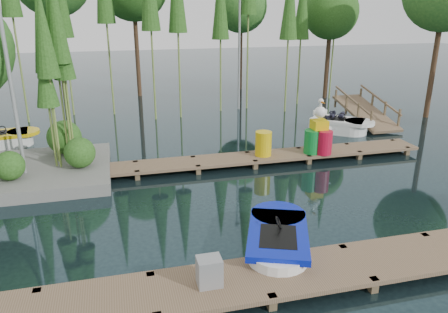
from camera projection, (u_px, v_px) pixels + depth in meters
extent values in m
plane|color=#1D3136|center=(212.00, 198.00, 12.95)|extent=(90.00, 90.00, 0.00)
cube|color=brown|center=(261.00, 278.00, 8.75)|extent=(18.00, 1.50, 0.10)
cube|color=brown|center=(39.00, 301.00, 8.39)|extent=(0.16, 0.16, 0.50)
cube|color=brown|center=(151.00, 284.00, 8.89)|extent=(0.16, 0.16, 0.50)
cube|color=brown|center=(272.00, 306.00, 8.24)|extent=(0.16, 0.16, 0.50)
cube|color=brown|center=(252.00, 269.00, 9.39)|extent=(0.16, 0.16, 0.50)
cube|color=brown|center=(373.00, 289.00, 8.74)|extent=(0.16, 0.16, 0.50)
cube|color=brown|center=(342.00, 256.00, 9.90)|extent=(0.16, 0.16, 0.50)
cube|color=brown|center=(423.00, 244.00, 10.40)|extent=(0.16, 0.16, 0.50)
cube|color=brown|center=(224.00, 160.00, 15.39)|extent=(15.00, 1.20, 0.10)
cube|color=brown|center=(3.00, 190.00, 13.36)|extent=(0.16, 0.16, 0.50)
cube|color=brown|center=(10.00, 179.00, 14.24)|extent=(0.16, 0.16, 0.50)
cube|color=brown|center=(73.00, 184.00, 13.83)|extent=(0.16, 0.16, 0.50)
cube|color=brown|center=(75.00, 173.00, 14.71)|extent=(0.16, 0.16, 0.50)
cube|color=brown|center=(138.00, 178.00, 14.31)|extent=(0.16, 0.16, 0.50)
cube|color=brown|center=(136.00, 168.00, 15.18)|extent=(0.16, 0.16, 0.50)
cube|color=brown|center=(198.00, 173.00, 14.78)|extent=(0.16, 0.16, 0.50)
cube|color=brown|center=(193.00, 163.00, 15.66)|extent=(0.16, 0.16, 0.50)
cube|color=brown|center=(255.00, 167.00, 15.25)|extent=(0.16, 0.16, 0.50)
cube|color=brown|center=(247.00, 158.00, 16.13)|extent=(0.16, 0.16, 0.50)
cube|color=brown|center=(309.00, 162.00, 15.72)|extent=(0.16, 0.16, 0.50)
cube|color=brown|center=(298.00, 154.00, 16.60)|extent=(0.16, 0.16, 0.50)
cube|color=brown|center=(359.00, 158.00, 16.19)|extent=(0.16, 0.16, 0.50)
cube|color=brown|center=(346.00, 150.00, 17.07)|extent=(0.16, 0.16, 0.50)
cube|color=brown|center=(407.00, 153.00, 16.67)|extent=(0.16, 0.16, 0.50)
cube|color=brown|center=(392.00, 146.00, 17.54)|extent=(0.16, 0.16, 0.50)
cube|color=slate|center=(12.00, 175.00, 14.24)|extent=(6.20, 4.20, 0.42)
sphere|color=#2D5D1D|center=(10.00, 166.00, 13.15)|extent=(0.90, 0.90, 0.90)
sphere|color=#2D5D1D|center=(64.00, 137.00, 15.44)|extent=(1.20, 1.20, 1.20)
sphere|color=#2D5D1D|center=(80.00, 153.00, 14.15)|extent=(1.00, 1.00, 1.00)
cylinder|color=olive|center=(60.00, 84.00, 14.24)|extent=(0.07, 0.07, 5.93)
cone|color=#2D5D1D|center=(52.00, 18.00, 13.55)|extent=(0.70, 0.70, 2.97)
cylinder|color=olive|center=(49.00, 90.00, 14.05)|extent=(0.07, 0.07, 5.66)
cone|color=#2D5D1D|center=(41.00, 26.00, 13.40)|extent=(0.70, 0.70, 2.83)
cylinder|color=olive|center=(67.00, 95.00, 14.42)|extent=(0.07, 0.07, 5.22)
cone|color=#2D5D1D|center=(60.00, 38.00, 13.81)|extent=(0.70, 0.70, 2.61)
cylinder|color=olive|center=(52.00, 95.00, 13.54)|extent=(0.07, 0.07, 5.53)
cone|color=#2D5D1D|center=(43.00, 31.00, 12.90)|extent=(0.70, 0.70, 2.76)
cylinder|color=olive|center=(51.00, 119.00, 13.87)|extent=(0.07, 0.07, 4.01)
cone|color=#2D5D1D|center=(44.00, 74.00, 13.41)|extent=(0.70, 0.70, 2.01)
cylinder|color=olive|center=(63.00, 82.00, 14.13)|extent=(0.07, 0.07, 6.11)
cone|color=#2D5D1D|center=(55.00, 13.00, 13.42)|extent=(0.70, 0.70, 3.05)
cylinder|color=#3F2A1B|center=(435.00, 56.00, 21.23)|extent=(0.26, 0.26, 6.06)
cylinder|color=#3F2A1B|center=(328.00, 56.00, 26.01)|extent=(0.26, 0.26, 5.02)
sphere|color=#2D5D1D|center=(331.00, 12.00, 25.18)|extent=(3.16, 3.16, 3.16)
cylinder|color=#3F2A1B|center=(240.00, 49.00, 28.68)|extent=(0.26, 0.26, 5.31)
sphere|color=#346B26|center=(241.00, 6.00, 27.80)|extent=(3.34, 3.34, 3.34)
cylinder|color=#3F2A1B|center=(137.00, 43.00, 26.31)|extent=(0.26, 0.26, 6.46)
cylinder|color=#3F2A1B|center=(59.00, 41.00, 25.19)|extent=(0.26, 0.26, 6.85)
cylinder|color=olive|center=(13.00, 18.00, 19.68)|extent=(0.09, 0.09, 9.66)
cylinder|color=olive|center=(65.00, 38.00, 21.41)|extent=(0.09, 0.09, 7.69)
cylinder|color=olive|center=(107.00, 25.00, 21.35)|extent=(0.09, 0.09, 8.99)
cylinder|color=olive|center=(151.00, 32.00, 20.43)|extent=(0.09, 0.09, 8.44)
cylinder|color=olive|center=(178.00, 33.00, 20.88)|extent=(0.09, 0.09, 8.22)
cylinder|color=olive|center=(221.00, 40.00, 22.35)|extent=(0.09, 0.09, 7.41)
cylinder|color=olive|center=(248.00, 15.00, 22.52)|extent=(0.09, 0.09, 9.77)
cylinder|color=olive|center=(288.00, 40.00, 22.17)|extent=(0.09, 0.09, 7.40)
cylinder|color=olive|center=(301.00, 40.00, 23.99)|extent=(0.09, 0.09, 7.14)
cone|color=#2D5D1D|center=(303.00, 1.00, 23.33)|extent=(0.90, 0.90, 3.93)
cylinder|color=olive|center=(335.00, 25.00, 25.26)|extent=(0.09, 0.09, 8.61)
cylinder|color=gray|center=(9.00, 74.00, 12.80)|extent=(0.12, 0.12, 7.00)
cylinder|color=gray|center=(239.00, 43.00, 22.78)|extent=(0.12, 0.12, 7.00)
cube|color=brown|center=(365.00, 113.00, 20.81)|extent=(1.50, 3.94, 0.95)
cube|color=brown|center=(371.00, 121.00, 19.17)|extent=(0.08, 0.08, 0.90)
cube|color=brown|center=(358.00, 113.00, 20.14)|extent=(0.08, 0.08, 0.90)
cube|color=brown|center=(346.00, 105.00, 21.11)|extent=(0.08, 0.08, 0.90)
cube|color=brown|center=(336.00, 99.00, 22.08)|extent=(0.08, 0.08, 0.90)
cube|color=brown|center=(353.00, 101.00, 20.45)|extent=(0.06, 3.54, 0.83)
cube|color=brown|center=(399.00, 119.00, 19.49)|extent=(0.08, 0.08, 0.90)
cube|color=brown|center=(385.00, 111.00, 20.46)|extent=(0.08, 0.08, 0.90)
cube|color=brown|center=(372.00, 104.00, 21.43)|extent=(0.08, 0.08, 0.90)
cube|color=brown|center=(360.00, 97.00, 22.40)|extent=(0.08, 0.08, 0.90)
cube|color=brown|center=(380.00, 99.00, 20.77)|extent=(0.06, 3.54, 0.83)
cube|color=white|center=(277.00, 247.00, 9.94)|extent=(1.69, 1.69, 0.60)
cylinder|color=white|center=(278.00, 233.00, 10.55)|extent=(1.68, 1.68, 0.60)
cylinder|color=white|center=(277.00, 263.00, 9.32)|extent=(1.68, 1.68, 0.60)
cube|color=#0617A2|center=(278.00, 234.00, 9.83)|extent=(2.05, 2.59, 0.15)
cylinder|color=#0617A2|center=(278.00, 215.00, 10.72)|extent=(1.72, 1.72, 0.15)
cube|color=black|center=(278.00, 237.00, 9.61)|extent=(1.14, 1.29, 0.07)
torus|color=black|center=(278.00, 222.00, 9.91)|extent=(0.26, 0.34, 0.29)
cube|color=white|center=(0.00, 142.00, 17.54)|extent=(1.39, 1.38, 0.56)
cylinder|color=white|center=(17.00, 140.00, 17.76)|extent=(1.38, 1.38, 0.56)
cylinder|color=gold|center=(23.00, 132.00, 17.76)|extent=(1.41, 1.41, 0.14)
torus|color=black|center=(2.00, 129.00, 17.43)|extent=(0.30, 0.19, 0.27)
cube|color=white|center=(337.00, 127.00, 19.60)|extent=(1.80, 1.80, 0.59)
cylinder|color=white|center=(352.00, 129.00, 19.35)|extent=(1.79, 1.79, 0.59)
cylinder|color=white|center=(323.00, 126.00, 19.85)|extent=(1.79, 1.79, 0.59)
cube|color=white|center=(338.00, 120.00, 19.49)|extent=(2.55, 2.41, 0.15)
cylinder|color=white|center=(360.00, 123.00, 19.13)|extent=(1.83, 1.83, 0.15)
cube|color=black|center=(333.00, 119.00, 19.56)|extent=(1.32, 1.28, 0.06)
torus|color=black|center=(342.00, 116.00, 19.36)|extent=(0.33, 0.31, 0.28)
imported|color=#1E1E2D|center=(332.00, 114.00, 19.51)|extent=(0.53, 0.51, 0.96)
imported|color=#1E1E2D|center=(342.00, 114.00, 19.70)|extent=(0.41, 0.40, 0.72)
cube|color=gray|center=(209.00, 271.00, 8.39)|extent=(0.47, 0.40, 0.58)
cylinder|color=gold|center=(263.00, 144.00, 15.56)|extent=(0.59, 0.59, 0.88)
cylinder|color=#0D7629|center=(312.00, 142.00, 15.81)|extent=(0.58, 0.58, 0.86)
cylinder|color=silver|center=(323.00, 138.00, 16.20)|extent=(0.58, 0.58, 0.86)
cylinder|color=#AB0C27|center=(324.00, 142.00, 15.72)|extent=(0.58, 0.58, 0.86)
cube|color=gold|center=(319.00, 125.00, 15.76)|extent=(0.53, 0.53, 0.34)
sphere|color=white|center=(320.00, 112.00, 15.61)|extent=(0.42, 0.42, 0.42)
cylinder|color=white|center=(321.00, 106.00, 15.53)|extent=(0.10, 0.10, 0.29)
sphere|color=white|center=(321.00, 101.00, 15.48)|extent=(0.19, 0.19, 0.19)
cone|color=#D5630B|center=(323.00, 103.00, 15.31)|extent=(0.10, 0.29, 0.10)
cube|color=white|center=(320.00, 112.00, 15.61)|extent=(0.53, 0.06, 0.17)
cylinder|color=gray|center=(327.00, 141.00, 16.18)|extent=(0.11, 0.11, 0.67)
sphere|color=white|center=(328.00, 130.00, 16.04)|extent=(0.22, 0.22, 0.22)
cube|color=gray|center=(328.00, 130.00, 16.04)|extent=(0.56, 0.04, 0.04)
cone|color=#D5630B|center=(330.00, 131.00, 15.91)|extent=(0.04, 0.11, 0.04)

